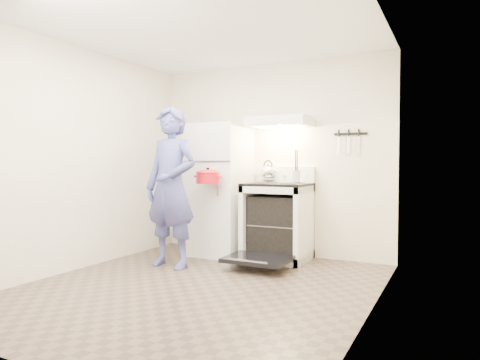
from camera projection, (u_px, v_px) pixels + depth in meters
The scene contains 15 objects.
floor at pixel (198, 288), 4.09m from camera, with size 3.60×3.60×0.00m, color brown.
back_wall at pixel (271, 159), 5.65m from camera, with size 3.20×0.02×2.50m, color #F3ECCE.
refrigerator at pixel (220, 190), 5.62m from camera, with size 0.70×0.70×1.70m, color white.
stove_body at pixel (277, 223), 5.29m from camera, with size 0.76×0.65×0.92m, color white.
cooktop at pixel (278, 184), 5.27m from camera, with size 0.76×0.65×0.03m, color black.
backsplash at pixel (286, 175), 5.52m from camera, with size 0.76×0.07×0.20m, color white.
oven_door at pixel (258, 259), 4.77m from camera, with size 0.70×0.54×0.04m, color black.
oven_rack at pixel (277, 224), 5.29m from camera, with size 0.60×0.52×0.01m, color slate.
range_hood at pixel (280, 122), 5.31m from camera, with size 0.76×0.50×0.12m, color white.
knife_strip at pixel (351, 134), 5.15m from camera, with size 0.40×0.02×0.03m, color black.
pizza_stone at pixel (277, 223), 5.27m from camera, with size 0.36×0.36×0.02m, color olive.
tea_kettle at pixel (268, 171), 5.55m from camera, with size 0.23×0.19×0.28m, color #B9B9BE, non-canonical shape.
utensil_jar at pixel (296, 176), 4.92m from camera, with size 0.09×0.09×0.13m, color silver.
person at pixel (171, 187), 4.90m from camera, with size 0.67×0.44×1.84m, color navy.
dutch_oven at pixel (208, 178), 5.10m from camera, with size 0.35×0.28×0.23m, color red, non-canonical shape.
Camera 1 is at (2.19, -3.43, 1.17)m, focal length 32.00 mm.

